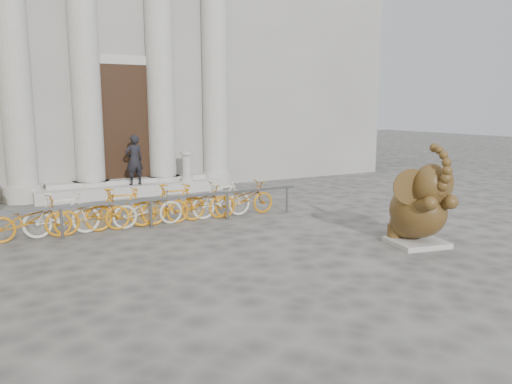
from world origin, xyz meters
TOP-DOWN VIEW (x-y plane):
  - ground at (0.00, 0.00)m, footprint 80.00×80.00m
  - classical_building at (0.00, 14.93)m, footprint 22.00×10.70m
  - entrance_steps at (0.00, 9.40)m, footprint 6.00×1.20m
  - elephant_statue at (3.64, 0.53)m, footprint 1.41×1.67m
  - bike_rack at (-0.80, 4.89)m, footprint 8.00×0.53m
  - pedestrian at (0.05, 9.17)m, footprint 0.64×0.47m
  - balustrade_post at (1.80, 9.10)m, footprint 0.41×0.41m

SIDE VIEW (x-z plane):
  - ground at x=0.00m, z-range 0.00..0.00m
  - entrance_steps at x=0.00m, z-range 0.00..0.36m
  - bike_rack at x=-0.80m, z-range 0.00..1.00m
  - elephant_statue at x=3.64m, z-range -0.29..1.85m
  - balustrade_post at x=1.80m, z-range 0.32..1.33m
  - pedestrian at x=0.05m, z-range 0.36..1.97m
  - classical_building at x=0.00m, z-range -0.02..11.98m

